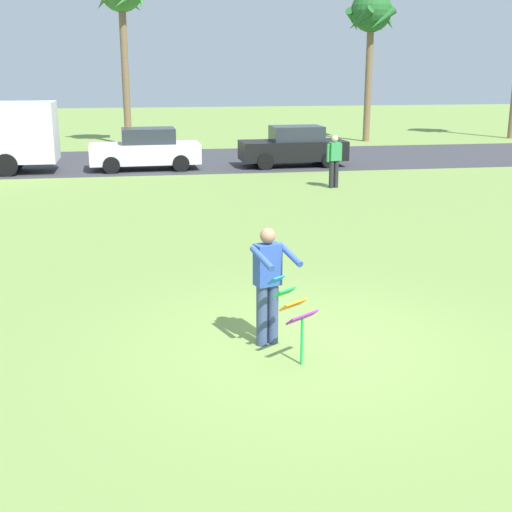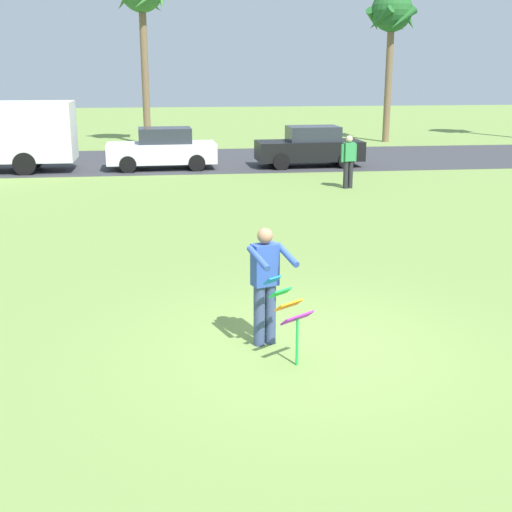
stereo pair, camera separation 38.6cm
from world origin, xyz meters
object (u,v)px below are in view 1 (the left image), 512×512
at_px(parked_car_black, 294,147).
at_px(palm_tree_centre_far, 371,17).
at_px(person_walker_near, 334,160).
at_px(person_kite_flyer, 268,282).
at_px(kite_held, 293,307).
at_px(parked_car_white, 146,150).

bearing_deg(parked_car_black, palm_tree_centre_far, 55.73).
height_order(parked_car_black, palm_tree_centre_far, palm_tree_centre_far).
xyz_separation_m(parked_car_black, person_walker_near, (0.23, -5.16, 0.16)).
bearing_deg(palm_tree_centre_far, person_kite_flyer, -111.07).
distance_m(person_kite_flyer, person_walker_near, 13.45).
distance_m(kite_held, palm_tree_centre_far, 29.43).
bearing_deg(palm_tree_centre_far, parked_car_black, -124.27).
height_order(person_kite_flyer, kite_held, person_kite_flyer).
bearing_deg(parked_car_black, person_kite_flyer, -103.57).
height_order(parked_car_white, person_walker_near, person_walker_near).
xyz_separation_m(person_kite_flyer, kite_held, (0.23, -0.63, -0.17)).
height_order(person_kite_flyer, palm_tree_centre_far, palm_tree_centre_far).
relative_size(parked_car_black, person_walker_near, 2.46).
height_order(kite_held, parked_car_black, parked_car_black).
height_order(palm_tree_centre_far, person_walker_near, palm_tree_centre_far).
relative_size(person_kite_flyer, palm_tree_centre_far, 0.23).
bearing_deg(parked_car_white, parked_car_black, -0.00).
bearing_deg(parked_car_black, person_walker_near, -87.49).
bearing_deg(person_walker_near, kite_held, -107.93).
xyz_separation_m(parked_car_white, palm_tree_centre_far, (11.77, 8.67, 5.55)).
bearing_deg(person_kite_flyer, parked_car_white, 95.00).
bearing_deg(person_walker_near, parked_car_black, 92.51).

